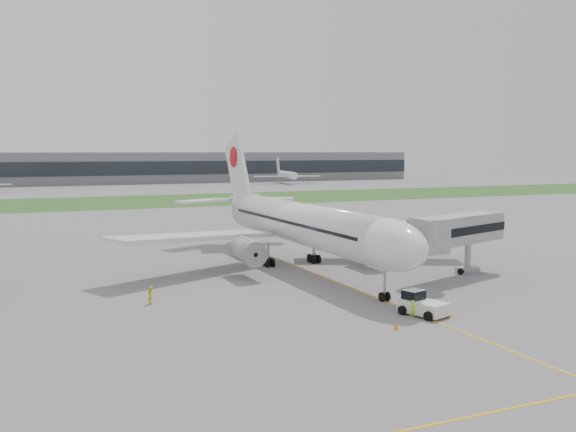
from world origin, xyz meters
name	(u,v)px	position (x,y,z in m)	size (l,w,h in m)	color
ground	(316,274)	(0.00, 0.00, 0.00)	(600.00, 600.00, 0.00)	gray
apron_markings	(336,282)	(0.00, -5.00, 0.00)	(70.00, 70.00, 0.04)	#EFA514
grass_strip	(132,202)	(0.00, 120.00, 0.01)	(600.00, 50.00, 0.02)	#2C5720
terminal_building	(86,168)	(0.00, 229.87, 7.00)	(320.00, 22.30, 14.00)	slate
airliner	(298,222)	(0.00, 4.87, 5.66)	(48.13, 53.95, 17.88)	silver
pushback_tug	(421,304)	(0.16, -20.68, 0.97)	(3.78, 4.63, 2.10)	silver
jet_bridge	(454,231)	(13.04, -8.68, 5.43)	(15.37, 9.03, 7.34)	#ADACAF
safety_cone_left	(396,326)	(-4.48, -23.80, 0.30)	(0.44, 0.44, 0.61)	orange
safety_cone_right	(450,314)	(1.94, -22.47, 0.27)	(0.39, 0.39, 0.54)	orange
ground_crew_near	(412,309)	(-1.32, -21.53, 0.82)	(0.60, 0.39, 1.64)	#95DE25
ground_crew_far	(151,295)	(-20.79, -7.10, 0.84)	(0.81, 0.63, 1.67)	yellow
distant_aircraft_right	(287,184)	(82.34, 196.02, 0.00)	(30.26, 26.70, 11.57)	silver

